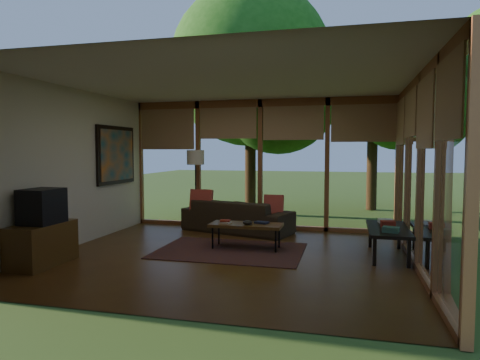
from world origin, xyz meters
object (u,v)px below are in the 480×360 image
(television, at_px, (42,206))
(sofa, at_px, (237,216))
(media_cabinet, at_px, (42,244))
(side_console, at_px, (388,230))
(floor_lamp, at_px, (196,162))
(coffee_table, at_px, (246,226))

(television, bearing_deg, sofa, 56.16)
(media_cabinet, relative_size, side_console, 0.71)
(side_console, bearing_deg, sofa, 153.20)
(floor_lamp, relative_size, coffee_table, 1.38)
(media_cabinet, height_order, side_console, media_cabinet)
(sofa, xyz_separation_m, floor_lamp, (-0.91, 0.07, 1.08))
(sofa, distance_m, floor_lamp, 1.42)
(television, relative_size, floor_lamp, 0.33)
(sofa, distance_m, side_console, 3.10)
(sofa, relative_size, coffee_table, 1.84)
(sofa, height_order, coffee_table, sofa)
(side_console, bearing_deg, coffee_table, -179.39)
(media_cabinet, relative_size, television, 1.82)
(television, xyz_separation_m, floor_lamp, (1.17, 3.18, 0.56))
(floor_lamp, bearing_deg, media_cabinet, -110.49)
(television, distance_m, floor_lamp, 3.43)
(coffee_table, height_order, side_console, side_console)
(floor_lamp, distance_m, side_console, 4.09)
(television, distance_m, coffee_table, 3.13)
(television, relative_size, coffee_table, 0.46)
(media_cabinet, xyz_separation_m, coffee_table, (2.62, 1.68, 0.09))
(media_cabinet, bearing_deg, side_console, 19.32)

